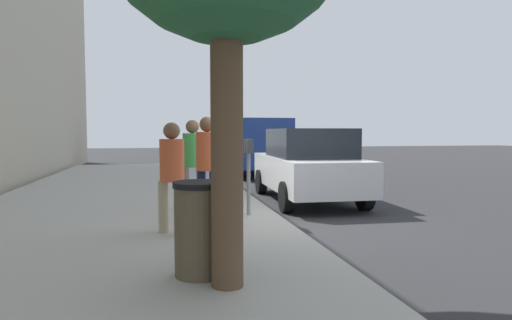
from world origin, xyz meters
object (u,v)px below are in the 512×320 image
parking_meter (249,160)px  parked_sedan_near (308,165)px  parking_officer (193,157)px  pedestrian_at_meter (207,158)px  pedestrian_bystander (172,169)px  parked_van_far (250,143)px  trash_bin (201,228)px

parking_meter → parked_sedan_near: parked_sedan_near is taller
parking_officer → pedestrian_at_meter: bearing=-26.2°
pedestrian_bystander → parked_van_far: size_ratio=0.32×
parking_meter → parked_sedan_near: size_ratio=0.32×
parked_sedan_near → trash_bin: size_ratio=4.42×
parked_van_far → pedestrian_bystander: bearing=162.3°
parking_officer → parked_sedan_near: bearing=78.5°
pedestrian_bystander → parked_van_far: 10.94m
pedestrian_at_meter → parked_sedan_near: pedestrian_at_meter is taller
parked_van_far → parking_meter: bearing=168.3°
parked_van_far → parked_sedan_near: bearing=180.0°
pedestrian_at_meter → parked_van_far: parked_van_far is taller
pedestrian_bystander → parked_van_far: bearing=24.4°
parking_meter → pedestrian_bystander: size_ratio=0.84×
pedestrian_at_meter → parking_officer: size_ratio=1.02×
parking_officer → parked_van_far: (8.35, -2.87, 0.05)m
parking_meter → parked_van_far: 9.40m
pedestrian_at_meter → parked_van_far: (9.38, -2.68, 0.03)m
parking_officer → trash_bin: parking_officer is taller
pedestrian_bystander → parking_officer: size_ratio=0.95×
parking_officer → parked_van_far: bearing=124.6°
parking_meter → trash_bin: bearing=160.1°
parked_sedan_near → pedestrian_bystander: bearing=135.7°
pedestrian_at_meter → parked_sedan_near: bearing=14.4°
pedestrian_bystander → trash_bin: size_ratio=1.67×
parked_sedan_near → parking_officer: bearing=114.9°
parking_meter → parking_officer: 1.29m
pedestrian_at_meter → pedestrian_bystander: 1.22m
pedestrian_at_meter → trash_bin: pedestrian_at_meter is taller
pedestrian_at_meter → pedestrian_bystander: (-1.04, 0.64, -0.10)m
parking_meter → parked_sedan_near: bearing=-41.0°
parking_meter → pedestrian_bystander: (-1.22, 1.42, -0.04)m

